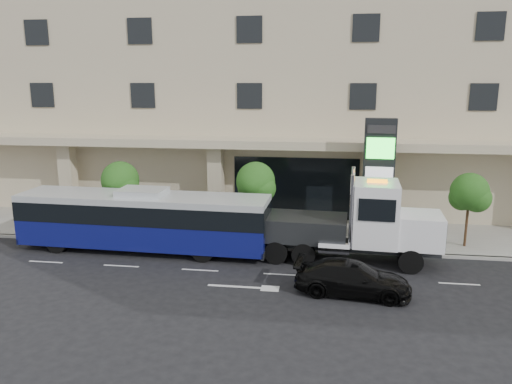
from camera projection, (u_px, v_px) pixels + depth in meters
The scene contains 11 objects.
ground at pixel (285, 263), 25.00m from camera, with size 120.00×120.00×0.00m, color black.
sidewalk at pixel (292, 232), 29.82m from camera, with size 120.00×6.00×0.15m, color gray.
curb at pixel (288, 249), 26.92m from camera, with size 120.00×0.30×0.15m, color gray.
convention_center at pixel (304, 67), 37.71m from camera, with size 60.00×17.60×20.00m.
tree_left at pixel (121, 183), 29.14m from camera, with size 2.27×2.20×4.22m.
tree_mid at pixel (256, 184), 28.03m from camera, with size 2.28×2.20×4.38m.
tree_right at pixel (470, 194), 26.51m from camera, with size 2.10×2.00×4.04m.
city_bus at pixel (144, 219), 26.57m from camera, with size 13.49×3.26×3.40m.
tow_truck at pixel (356, 225), 24.86m from camera, with size 10.27×3.05×4.66m.
black_sedan at pixel (352, 278), 21.28m from camera, with size 2.00×4.92×1.43m, color black.
signage_pylon at pixel (378, 179), 27.57m from camera, with size 1.74×0.73×6.82m.
Camera 1 is at (1.84, -23.58, 8.98)m, focal length 35.00 mm.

